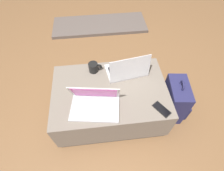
% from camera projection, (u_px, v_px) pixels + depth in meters
% --- Properties ---
extents(ground_plane, '(14.00, 14.00, 0.00)m').
position_uv_depth(ground_plane, '(110.00, 111.00, 1.81)').
color(ground_plane, brown).
extents(ottoman, '(0.99, 0.66, 0.39)m').
position_uv_depth(ottoman, '(110.00, 101.00, 1.65)').
color(ottoman, '#3D3832').
rests_on(ottoman, ground_plane).
extents(laptop_near, '(0.41, 0.29, 0.23)m').
position_uv_depth(laptop_near, '(95.00, 103.00, 1.36)').
color(laptop_near, '#B7B7BC').
rests_on(laptop_near, ottoman).
extents(laptop_far, '(0.39, 0.28, 0.24)m').
position_uv_depth(laptop_far, '(127.00, 70.00, 1.57)').
color(laptop_far, silver).
rests_on(laptop_far, ottoman).
extents(cell_phone, '(0.14, 0.16, 0.01)m').
position_uv_depth(cell_phone, '(162.00, 109.00, 1.38)').
color(cell_phone, black).
rests_on(cell_phone, ottoman).
extents(backpack, '(0.25, 0.32, 0.48)m').
position_uv_depth(backpack, '(175.00, 100.00, 1.66)').
color(backpack, '#23234C').
rests_on(backpack, ground_plane).
extents(coffee_mug, '(0.12, 0.09, 0.09)m').
position_uv_depth(coffee_mug, '(94.00, 67.00, 1.59)').
color(coffee_mug, black).
rests_on(coffee_mug, ottoman).
extents(fireplace_hearth, '(1.40, 0.50, 0.04)m').
position_uv_depth(fireplace_hearth, '(100.00, 25.00, 2.68)').
color(fireplace_hearth, '#564C47').
rests_on(fireplace_hearth, ground_plane).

